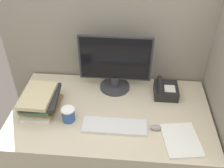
# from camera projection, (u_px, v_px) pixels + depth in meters

# --- Properties ---
(cubicle_panel_rear) EXTENTS (1.76, 0.04, 1.72)m
(cubicle_panel_rear) POSITION_uv_depth(u_px,v_px,m) (116.00, 66.00, 2.09)
(cubicle_panel_rear) COLOR gray
(cubicle_panel_rear) RESTS_ON ground_plane
(cubicle_panel_right) EXTENTS (0.04, 0.85, 1.72)m
(cubicle_panel_right) POSITION_uv_depth(u_px,v_px,m) (220.00, 105.00, 1.72)
(cubicle_panel_right) COLOR gray
(cubicle_panel_right) RESTS_ON ground_plane
(desk) EXTENTS (1.36, 0.79, 0.78)m
(desk) POSITION_uv_depth(u_px,v_px,m) (111.00, 148.00, 2.03)
(desk) COLOR beige
(desk) RESTS_ON ground_plane
(monitor) EXTENTS (0.52, 0.22, 0.43)m
(monitor) POSITION_uv_depth(u_px,v_px,m) (115.00, 65.00, 1.88)
(monitor) COLOR #333338
(monitor) RESTS_ON desk
(keyboard) EXTENTS (0.41, 0.14, 0.02)m
(keyboard) POSITION_uv_depth(u_px,v_px,m) (115.00, 126.00, 1.67)
(keyboard) COLOR silver
(keyboard) RESTS_ON desk
(mouse) EXTENTS (0.08, 0.04, 0.03)m
(mouse) POSITION_uv_depth(u_px,v_px,m) (155.00, 128.00, 1.65)
(mouse) COLOR gray
(mouse) RESTS_ON desk
(coffee_cup) EXTENTS (0.09, 0.09, 0.10)m
(coffee_cup) POSITION_uv_depth(u_px,v_px,m) (68.00, 115.00, 1.70)
(coffee_cup) COLOR #335999
(coffee_cup) RESTS_ON desk
(book_stack) EXTENTS (0.26, 0.32, 0.13)m
(book_stack) POSITION_uv_depth(u_px,v_px,m) (40.00, 101.00, 1.78)
(book_stack) COLOR silver
(book_stack) RESTS_ON desk
(desk_telephone) EXTENTS (0.17, 0.18, 0.11)m
(desk_telephone) POSITION_uv_depth(u_px,v_px,m) (165.00, 90.00, 1.91)
(desk_telephone) COLOR black
(desk_telephone) RESTS_ON desk
(paper_pile) EXTENTS (0.25, 0.30, 0.02)m
(paper_pile) POSITION_uv_depth(u_px,v_px,m) (181.00, 140.00, 1.58)
(paper_pile) COLOR white
(paper_pile) RESTS_ON desk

